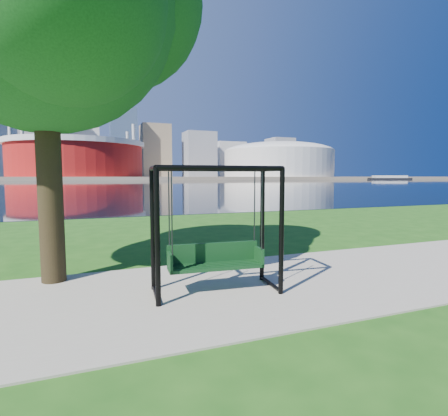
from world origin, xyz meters
TOP-DOWN VIEW (x-y plane):
  - ground at (0.00, 0.00)m, footprint 900.00×900.00m
  - path at (0.00, -0.50)m, footprint 120.00×4.00m
  - river at (0.00, 102.00)m, footprint 900.00×180.00m
  - far_bank at (0.00, 306.00)m, footprint 900.00×228.00m
  - stadium at (-10.00, 235.00)m, footprint 83.00×83.00m
  - arena at (135.00, 235.00)m, footprint 84.00×84.00m
  - skyline at (-4.27, 319.39)m, footprint 392.00×66.00m
  - swing at (-0.60, -0.57)m, footprint 2.27×1.13m
  - barge at (194.90, 182.82)m, footprint 29.41×16.74m

SIDE VIEW (x-z plane):
  - ground at x=0.00m, z-range 0.00..0.00m
  - river at x=0.00m, z-range 0.00..0.02m
  - path at x=0.00m, z-range 0.00..0.03m
  - far_bank at x=0.00m, z-range 0.00..2.00m
  - swing at x=-0.60m, z-range -0.04..2.22m
  - barge at x=194.90m, z-range -0.13..2.72m
  - stadium at x=-10.00m, z-range -1.77..30.23m
  - arena at x=135.00m, z-range 2.59..29.15m
  - skyline at x=-4.27m, z-range -12.36..84.14m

